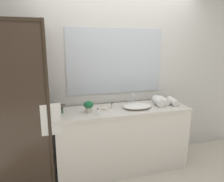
{
  "coord_description": "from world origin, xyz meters",
  "views": [
    {
      "loc": [
        -0.87,
        -2.48,
        1.73
      ],
      "look_at": [
        -0.15,
        0.0,
        1.15
      ],
      "focal_mm": 32.39,
      "sensor_mm": 36.0,
      "label": 1
    }
  ],
  "objects": [
    {
      "name": "soap_dish",
      "position": [
        -0.26,
        -0.0,
        0.91
      ],
      "size": [
        0.1,
        0.07,
        0.04
      ],
      "color": "silver",
      "rests_on": "vanity_cabinet"
    },
    {
      "name": "faucet",
      "position": [
        0.19,
        0.13,
        0.96
      ],
      "size": [
        0.17,
        0.13,
        0.17
      ],
      "color": "silver",
      "rests_on": "vanity_cabinet"
    },
    {
      "name": "vanity_cabinet",
      "position": [
        0.0,
        0.01,
        0.45
      ],
      "size": [
        1.8,
        0.58,
        0.9
      ],
      "color": "silver",
      "rests_on": "ground_plane"
    },
    {
      "name": "amenity_bottle_conditioner",
      "position": [
        -0.14,
        0.03,
        0.94
      ],
      "size": [
        0.03,
        0.03,
        0.08
      ],
      "color": "silver",
      "rests_on": "vanity_cabinet"
    },
    {
      "name": "shower_enclosure",
      "position": [
        -1.27,
        -0.19,
        1.02
      ],
      "size": [
        1.2,
        0.59,
        2.0
      ],
      "color": "#2D2319",
      "rests_on": "ground_plane"
    },
    {
      "name": "rolled_towel_far_edge",
      "position": [
        0.54,
        -0.0,
        0.96
      ],
      "size": [
        0.16,
        0.27,
        0.12
      ],
      "primitive_type": "cylinder",
      "rotation": [
        1.57,
        0.0,
        -0.16
      ],
      "color": "white",
      "rests_on": "vanity_cabinet"
    },
    {
      "name": "rolled_towel_near_edge",
      "position": [
        0.76,
        -0.02,
        0.95
      ],
      "size": [
        0.13,
        0.25,
        0.09
      ],
      "primitive_type": "cylinder",
      "rotation": [
        1.57,
        0.0,
        -0.16
      ],
      "color": "white",
      "rests_on": "vanity_cabinet"
    },
    {
      "name": "rolled_towel_middle",
      "position": [
        0.65,
        0.05,
        0.95
      ],
      "size": [
        0.11,
        0.26,
        0.09
      ],
      "primitive_type": "cylinder",
      "rotation": [
        1.57,
        0.0,
        -0.07
      ],
      "color": "white",
      "rests_on": "vanity_cabinet"
    },
    {
      "name": "sink_basin",
      "position": [
        0.19,
        -0.04,
        0.93
      ],
      "size": [
        0.4,
        0.3,
        0.06
      ],
      "primitive_type": "ellipsoid",
      "color": "white",
      "rests_on": "vanity_cabinet"
    },
    {
      "name": "potted_plant",
      "position": [
        -0.47,
        -0.05,
        0.99
      ],
      "size": [
        0.12,
        0.12,
        0.15
      ],
      "color": "beige",
      "rests_on": "vanity_cabinet"
    },
    {
      "name": "ground_plane",
      "position": [
        0.0,
        0.0,
        0.0
      ],
      "size": [
        8.0,
        8.0,
        0.0
      ],
      "primitive_type": "plane",
      "color": "beige"
    },
    {
      "name": "amenity_bottle_shampoo",
      "position": [
        -0.39,
        -0.19,
        0.94
      ],
      "size": [
        0.03,
        0.03,
        0.09
      ],
      "color": "white",
      "rests_on": "vanity_cabinet"
    },
    {
      "name": "wall_back_with_mirror",
      "position": [
        0.0,
        0.34,
        1.3
      ],
      "size": [
        4.4,
        0.06,
        2.6
      ],
      "color": "silver",
      "rests_on": "ground_plane"
    },
    {
      "name": "amenity_bottle_lotion",
      "position": [
        -0.8,
        0.02,
        0.94
      ],
      "size": [
        0.03,
        0.03,
        0.08
      ],
      "color": "#4C7056",
      "rests_on": "vanity_cabinet"
    }
  ]
}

